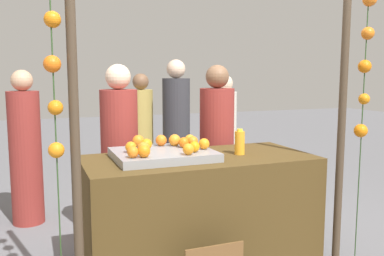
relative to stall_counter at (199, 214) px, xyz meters
The scene contains 27 objects.
stall_counter is the anchor object (origin of this frame).
orange_tray 0.55m from the stall_counter, behind, with size 0.72×0.57×0.06m, color gray.
orange_0 0.60m from the stall_counter, 130.32° to the right, with size 0.08×0.08×0.08m, color orange.
orange_1 0.75m from the stall_counter, behind, with size 0.08×0.08×0.08m, color orange.
orange_2 0.73m from the stall_counter, 147.12° to the left, with size 0.09×0.09×0.09m, color orange.
orange_3 0.60m from the stall_counter, 124.50° to the left, with size 0.09×0.09×0.09m, color orange.
orange_4 0.56m from the stall_counter, 132.50° to the left, with size 0.08×0.08×0.08m, color orange.
orange_5 0.71m from the stall_counter, behind, with size 0.09×0.09×0.09m, color orange.
orange_6 0.58m from the stall_counter, 91.34° to the left, with size 0.08×0.08×0.08m, color orange.
orange_7 0.74m from the stall_counter, 160.74° to the right, with size 0.08×0.08×0.08m, color orange.
orange_8 0.64m from the stall_counter, 134.77° to the left, with size 0.09×0.09×0.09m, color orange.
orange_9 0.56m from the stall_counter, 127.18° to the right, with size 0.08×0.08×0.08m, color orange.
orange_10 0.68m from the stall_counter, 164.14° to the left, with size 0.08×0.08×0.08m, color orange.
orange_11 0.55m from the stall_counter, 41.01° to the right, with size 0.08×0.08×0.08m, color orange.
orange_12 0.56m from the stall_counter, 93.95° to the left, with size 0.08×0.08×0.08m, color orange.
orange_13 0.78m from the stall_counter, 164.56° to the right, with size 0.08×0.08×0.08m, color orange.
juice_bottle 0.63m from the stall_counter, ahead, with size 0.08×0.08×0.20m.
vendor_left 0.88m from the stall_counter, 124.10° to the left, with size 0.32×0.32×1.60m.
vendor_right 0.85m from the stall_counter, 55.89° to the left, with size 0.32×0.32×1.60m.
crowd_person_0 1.97m from the stall_counter, 59.02° to the left, with size 0.30×0.30×1.51m.
crowd_person_1 2.04m from the stall_counter, 127.84° to the left, with size 0.31×0.31×1.56m.
crowd_person_2 2.35m from the stall_counter, 86.47° to the left, with size 0.30×0.30×1.52m.
crowd_person_3 2.07m from the stall_counter, 75.85° to the left, with size 0.34×0.34×1.69m.
canopy_post_left 1.26m from the stall_counter, 154.81° to the right, with size 0.06×0.06×2.32m, color #473828.
canopy_post_right 1.26m from the stall_counter, 25.19° to the right, with size 0.06×0.06×2.32m, color #473828.
garland_strand_left 1.58m from the stall_counter, 156.12° to the right, with size 0.10×0.10×2.14m.
garland_strand_right 1.64m from the stall_counter, 22.53° to the right, with size 0.11×0.11×2.14m.
Camera 1 is at (-1.16, -2.84, 1.52)m, focal length 38.91 mm.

